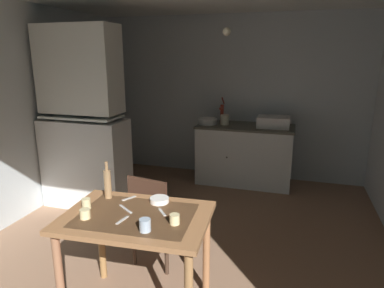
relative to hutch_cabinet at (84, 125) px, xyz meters
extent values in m
plane|color=#8F6A51|center=(1.47, -0.45, -1.02)|extent=(5.20, 5.20, 0.00)
cube|color=silver|center=(1.47, 1.70, 0.19)|extent=(4.11, 0.10, 2.43)
cube|color=silver|center=(-0.58, -0.45, 0.19)|extent=(0.10, 4.30, 2.43)
cube|color=silver|center=(0.00, 0.00, -0.48)|extent=(1.03, 0.46, 1.09)
cube|color=silver|center=(0.00, 0.00, 0.66)|extent=(0.95, 0.39, 1.01)
cube|color=silver|center=(0.00, -0.02, 0.11)|extent=(0.93, 0.42, 0.02)
cube|color=silver|center=(1.77, 1.33, -0.61)|extent=(1.34, 0.60, 0.83)
cube|color=#585649|center=(1.77, 1.33, -0.17)|extent=(1.37, 0.63, 0.03)
sphere|color=#2D2823|center=(1.57, 1.02, -0.56)|extent=(0.02, 0.02, 0.02)
cube|color=silver|center=(2.16, 1.33, -0.08)|extent=(0.44, 0.34, 0.15)
cube|color=black|center=(2.16, 1.33, -0.01)|extent=(0.38, 0.28, 0.01)
cylinder|color=maroon|center=(1.41, 1.38, -0.02)|extent=(0.05, 0.05, 0.28)
cylinder|color=maroon|center=(1.41, 1.31, 0.08)|extent=(0.03, 0.12, 0.03)
cylinder|color=maroon|center=(1.41, 1.44, 0.17)|extent=(0.02, 0.16, 0.12)
cylinder|color=white|center=(1.22, 1.28, -0.12)|extent=(0.28, 0.28, 0.08)
cylinder|color=beige|center=(1.47, 1.31, -0.09)|extent=(0.13, 0.13, 0.14)
cube|color=#9F6C43|center=(1.42, -1.52, -0.27)|extent=(1.06, 0.76, 0.04)
cube|color=white|center=(1.42, -1.52, -0.25)|extent=(0.82, 0.60, 0.00)
cylinder|color=#9D6848|center=(0.99, -1.84, -0.65)|extent=(0.06, 0.06, 0.74)
cylinder|color=olive|center=(0.96, -1.26, -0.65)|extent=(0.06, 0.06, 0.74)
cylinder|color=#9F6740|center=(1.85, -1.20, -0.65)|extent=(0.06, 0.06, 0.74)
cube|color=#3B281D|center=(1.32, -0.87, -0.60)|extent=(0.46, 0.46, 0.03)
cube|color=#3B251A|center=(1.29, -1.05, -0.38)|extent=(0.38, 0.09, 0.42)
cylinder|color=#3B281D|center=(1.52, -0.73, -0.82)|extent=(0.04, 0.04, 0.41)
cylinder|color=#3B281D|center=(1.19, -0.67, -0.82)|extent=(0.04, 0.04, 0.41)
cylinder|color=#3B281D|center=(1.46, -1.07, -0.82)|extent=(0.04, 0.04, 0.41)
cylinder|color=#3B281D|center=(1.13, -1.01, -0.82)|extent=(0.04, 0.04, 0.41)
cylinder|color=white|center=(1.50, -1.28, -0.23)|extent=(0.14, 0.14, 0.04)
cylinder|color=beige|center=(1.72, -1.57, -0.22)|extent=(0.07, 0.07, 0.07)
cylinder|color=beige|center=(1.11, -1.66, -0.22)|extent=(0.07, 0.07, 0.06)
cylinder|color=beige|center=(1.04, -1.54, -0.21)|extent=(0.06, 0.06, 0.08)
cylinder|color=#9EB2C6|center=(1.57, -1.71, -0.21)|extent=(0.07, 0.07, 0.08)
cylinder|color=olive|center=(1.09, -1.32, -0.14)|extent=(0.06, 0.06, 0.22)
cylinder|color=olive|center=(1.09, -1.32, 0.01)|extent=(0.03, 0.03, 0.07)
cube|color=silver|center=(1.31, -1.46, -0.25)|extent=(0.15, 0.11, 0.00)
cube|color=beige|center=(1.37, -1.62, -0.25)|extent=(0.04, 0.13, 0.00)
cube|color=beige|center=(1.25, -1.29, -0.25)|extent=(0.08, 0.12, 0.00)
cube|color=beige|center=(1.58, -1.44, -0.25)|extent=(0.10, 0.11, 0.00)
sphere|color=#F9EFCC|center=(1.74, -0.06, 1.04)|extent=(0.08, 0.08, 0.08)
camera|label=1|loc=(2.42, -3.47, 0.83)|focal=31.82mm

